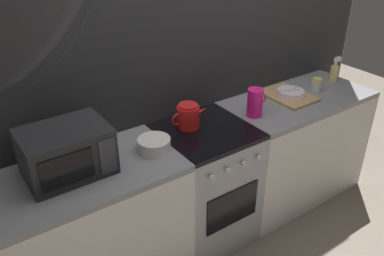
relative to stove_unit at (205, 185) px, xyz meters
The scene contains 12 objects.
ground_plane 0.45m from the stove_unit, 90.00° to the left, with size 8.00×8.00×0.00m, color #6B6054.
back_wall 0.82m from the stove_unit, 90.00° to the left, with size 3.60×0.05×2.40m.
counter_left 0.90m from the stove_unit, behind, with size 1.20×0.60×0.90m.
stove_unit is the anchor object (origin of this frame).
counter_right 0.90m from the stove_unit, ahead, with size 1.20×0.60×0.90m.
microwave 1.08m from the stove_unit, behind, with size 0.46×0.35×0.27m.
kettle 0.55m from the stove_unit, 125.71° to the left, with size 0.28×0.15×0.17m.
mixing_bowl 0.64m from the stove_unit, behind, with size 0.20×0.20×0.08m, color silver.
pitcher 0.68m from the stove_unit, ahead, with size 0.16×0.11×0.20m.
dish_pile 0.96m from the stove_unit, ahead, with size 0.30×0.40×0.07m.
spice_jar 1.21m from the stove_unit, ahead, with size 0.08×0.08×0.10m.
spray_bottle 1.49m from the stove_unit, ahead, with size 0.08×0.06×0.20m.
Camera 1 is at (-1.41, -1.86, 2.21)m, focal length 37.90 mm.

